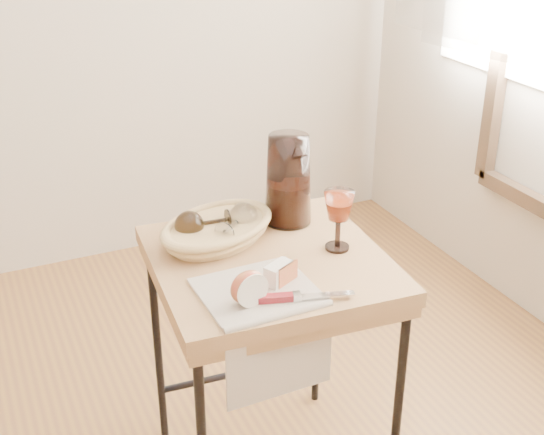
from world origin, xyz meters
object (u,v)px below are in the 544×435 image
tea_towel (257,291)px  goblet_lying_a (206,223)px  wine_goblet (338,220)px  side_table (269,373)px  pitcher (288,179)px  bread_basket (218,231)px  table_knife (300,296)px  apple_half (248,287)px  goblet_lying_b (236,223)px

tea_towel → goblet_lying_a: size_ratio=2.07×
tea_towel → goblet_lying_a: goblet_lying_a is taller
tea_towel → wine_goblet: bearing=21.1°
side_table → wine_goblet: wine_goblet is taller
pitcher → side_table: bearing=-127.2°
bread_basket → pitcher: bearing=-16.3°
bread_basket → table_knife: 0.36m
wine_goblet → apple_half: bearing=-154.6°
side_table → bread_basket: 0.43m
goblet_lying_b → apple_half: 0.32m
apple_half → goblet_lying_a: bearing=76.0°
pitcher → table_knife: pitcher is taller
bread_basket → goblet_lying_a: 0.04m
bread_basket → goblet_lying_b: size_ratio=2.42×
side_table → wine_goblet: (0.18, -0.03, 0.45)m
tea_towel → goblet_lying_a: bearing=92.8°
goblet_lying_b → wine_goblet: size_ratio=0.77×
apple_half → bread_basket: bearing=71.1°
goblet_lying_a → apple_half: bearing=91.0°
side_table → goblet_lying_b: goblet_lying_b is taller
wine_goblet → apple_half: size_ratio=1.86×
goblet_lying_b → apple_half: bearing=-146.6°
apple_half → wine_goblet: bearing=15.0°
apple_half → table_knife: 0.12m
tea_towel → pitcher: 0.41m
tea_towel → pitcher: bearing=52.9°
tea_towel → apple_half: size_ratio=3.02×
tea_towel → side_table: bearing=56.0°
pitcher → wine_goblet: 0.21m
pitcher → goblet_lying_b: bearing=-163.2°
side_table → tea_towel: size_ratio=2.79×
tea_towel → goblet_lying_b: size_ratio=2.10×
tea_towel → bread_basket: (0.01, 0.28, 0.02)m
side_table → goblet_lying_b: bearing=109.4°
goblet_lying_b → wine_goblet: bearing=-74.1°
pitcher → table_knife: (-0.16, -0.39, -0.11)m
side_table → bread_basket: bread_basket is taller
bread_basket → goblet_lying_b: (0.04, -0.02, 0.02)m
tea_towel → bread_basket: size_ratio=0.87×
goblet_lying_a → table_knife: size_ratio=0.56×
tea_towel → apple_half: bearing=-137.4°
goblet_lying_a → wine_goblet: wine_goblet is taller
goblet_lying_a → table_knife: bearing=108.6°
wine_goblet → apple_half: 0.35m
wine_goblet → goblet_lying_a: bearing=147.9°
bread_basket → tea_towel: bearing=-115.7°
tea_towel → pitcher: (0.23, 0.31, 0.12)m
goblet_lying_b → apple_half: (-0.09, -0.30, -0.00)m
side_table → wine_goblet: bearing=-10.6°
goblet_lying_a → side_table: bearing=131.7°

